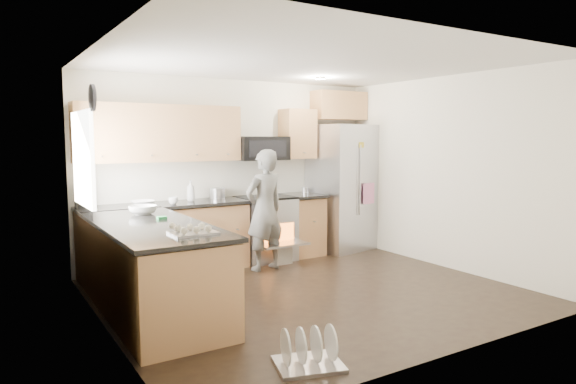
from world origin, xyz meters
TOP-DOWN VIEW (x-y plane):
  - ground at (0.00, 0.00)m, footprint 4.50×4.50m
  - room_shell at (-0.04, 0.02)m, footprint 4.54×4.04m
  - back_cabinet_run at (-0.59, 1.75)m, footprint 4.45×0.64m
  - peninsula at (-1.75, 0.25)m, footprint 0.96×2.36m
  - stove_range at (0.35, 1.69)m, footprint 0.76×0.97m
  - refrigerator at (1.77, 1.70)m, footprint 1.08×0.91m
  - person at (0.07, 1.20)m, footprint 0.65×0.48m
  - dish_rack at (-1.09, -1.57)m, footprint 0.61×0.54m

SIDE VIEW (x-z plane):
  - ground at x=0.00m, z-range 0.00..0.00m
  - dish_rack at x=-1.09m, z-range -0.07..0.24m
  - peninsula at x=-1.75m, z-range -0.05..0.97m
  - stove_range at x=0.35m, z-range -0.22..1.57m
  - person at x=0.07m, z-range 0.00..1.62m
  - back_cabinet_run at x=-0.59m, z-range -0.29..2.21m
  - refrigerator at x=1.77m, z-range 0.00..1.98m
  - room_shell at x=-0.04m, z-range 0.36..2.98m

